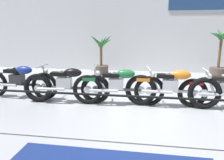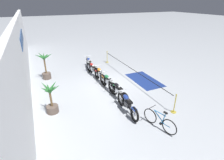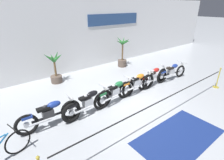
{
  "view_description": "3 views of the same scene",
  "coord_description": "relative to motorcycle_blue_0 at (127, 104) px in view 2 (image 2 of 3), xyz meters",
  "views": [
    {
      "loc": [
        0.0,
        -4.68,
        1.88
      ],
      "look_at": [
        -0.88,
        1.14,
        0.48
      ],
      "focal_mm": 35.0,
      "sensor_mm": 36.0,
      "label": 1
    },
    {
      "loc": [
        -9.76,
        4.4,
        5.22
      ],
      "look_at": [
        -0.45,
        0.14,
        0.5
      ],
      "focal_mm": 28.0,
      "sensor_mm": 36.0,
      "label": 2
    },
    {
      "loc": [
        -4.78,
        -4.49,
        3.84
      ],
      "look_at": [
        -0.38,
        1.06,
        0.78
      ],
      "focal_mm": 28.0,
      "sensor_mm": 36.0,
      "label": 3
    }
  ],
  "objects": [
    {
      "name": "motorcycle_orange_3",
      "position": [
        4.04,
        -0.1,
        -0.0
      ],
      "size": [
        2.27,
        0.62,
        0.97
      ],
      "color": "black",
      "rests_on": "ground"
    },
    {
      "name": "motorcycle_green_2",
      "position": [
        2.74,
        -0.14,
        0.0
      ],
      "size": [
        2.3,
        0.62,
        0.95
      ],
      "color": "black",
      "rests_on": "ground"
    },
    {
      "name": "bicycle",
      "position": [
        -1.63,
        -0.71,
        -0.09
      ],
      "size": [
        1.69,
        0.6,
        0.96
      ],
      "color": "black",
      "rests_on": "ground"
    },
    {
      "name": "floor_banner",
      "position": [
        2.93,
        -3.03,
        -0.47
      ],
      "size": [
        2.96,
        1.6,
        0.01
      ],
      "primitive_type": "cube",
      "rotation": [
        0.0,
        0.0,
        -0.01
      ],
      "color": "navy",
      "rests_on": "ground"
    },
    {
      "name": "stanchion_mid_left",
      "position": [
        7.63,
        -2.16,
        -0.12
      ],
      "size": [
        0.28,
        0.28,
        1.05
      ],
      "color": "gold",
      "rests_on": "ground"
    },
    {
      "name": "back_wall",
      "position": [
        3.37,
        4.49,
        1.63
      ],
      "size": [
        28.0,
        0.29,
        4.2
      ],
      "color": "white",
      "rests_on": "ground"
    },
    {
      "name": "stanchion_far_left",
      "position": [
        1.98,
        -2.16,
        0.24
      ],
      "size": [
        8.57,
        0.28,
        1.05
      ],
      "color": "gold",
      "rests_on": "ground"
    },
    {
      "name": "motorcycle_red_4",
      "position": [
        5.34,
        -0.01,
        -0.02
      ],
      "size": [
        2.33,
        0.62,
        0.94
      ],
      "color": "black",
      "rests_on": "ground"
    },
    {
      "name": "motorcycle_blue_0",
      "position": [
        0.0,
        0.0,
        0.0
      ],
      "size": [
        2.23,
        0.62,
        0.95
      ],
      "color": "black",
      "rests_on": "ground"
    },
    {
      "name": "motorcycle_black_1",
      "position": [
        1.41,
        -0.18,
        -0.01
      ],
      "size": [
        2.25,
        0.62,
        0.95
      ],
      "color": "black",
      "rests_on": "ground"
    },
    {
      "name": "potted_palm_right_of_row",
      "position": [
        6.09,
        3.23,
        0.38
      ],
      "size": [
        1.03,
        1.19,
        1.96
      ],
      "color": "brown",
      "rests_on": "ground"
    },
    {
      "name": "ground_plane",
      "position": [
        3.36,
        -0.64,
        -0.48
      ],
      "size": [
        120.0,
        120.0,
        0.0
      ],
      "primitive_type": "plane",
      "color": "#B2B7BC"
    },
    {
      "name": "motorcycle_blue_5",
      "position": [
        6.68,
        -0.17,
        -0.01
      ],
      "size": [
        2.23,
        0.62,
        0.92
      ],
      "color": "black",
      "rests_on": "ground"
    },
    {
      "name": "potted_palm_left_of_row",
      "position": [
        1.58,
        3.42,
        0.26
      ],
      "size": [
        0.98,
        0.94,
        1.68
      ],
      "color": "brown",
      "rests_on": "ground"
    }
  ]
}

